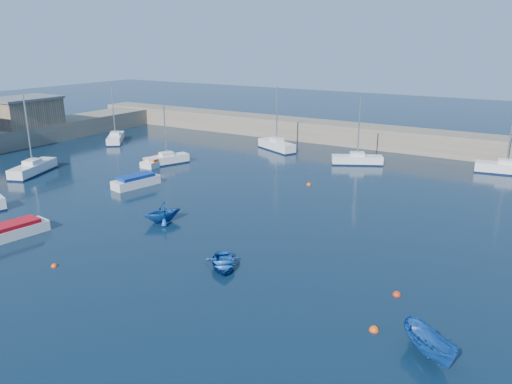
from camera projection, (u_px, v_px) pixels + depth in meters
The scene contains 19 objects.
ground at pixel (119, 301), 26.76m from camera, with size 220.00×220.00×0.00m, color black.
back_wall at pixel (385, 138), 63.90m from camera, with size 96.00×4.50×2.60m, color #716656.
brick_shed_a at pixel (25, 112), 66.03m from camera, with size 6.00×8.00×3.40m, color #866A4E.
sailboat_2 at pixel (33, 168), 51.81m from camera, with size 3.96×6.48×8.28m.
sailboat_3 at pixel (167, 159), 55.70m from camera, with size 3.19×5.20×6.78m.
sailboat_4 at pixel (116, 138), 67.56m from camera, with size 5.22×5.78×8.01m.
sailboat_5 at pixel (277, 145), 62.64m from camera, with size 6.04×4.06×7.93m.
sailboat_6 at pixel (357, 159), 55.70m from camera, with size 5.66×3.93×7.37m.
sailboat_7 at pixel (506, 168), 51.83m from camera, with size 6.15×2.54×7.93m.
motorboat_0 at pixel (13, 230), 35.35m from camera, with size 2.27×4.84×1.04m.
motorboat_1 at pixel (136, 181), 47.35m from camera, with size 2.48×4.80×1.12m.
motorboat_2 at pixel (159, 161), 55.56m from camera, with size 1.81×4.63×0.94m.
dinghy_center at pixel (223, 263), 30.55m from camera, with size 2.23×3.12×0.65m, color #154897.
dinghy_left at pixel (162, 212), 38.15m from camera, with size 2.57×2.98×1.57m, color #154897.
dinghy_right at pixel (430, 345), 21.86m from camera, with size 1.25×3.33×1.28m, color #154897.
buoy_0 at pixel (54, 266), 30.85m from camera, with size 0.38×0.38×0.38m, color #DE490B.
buoy_1 at pixel (397, 295), 27.40m from camera, with size 0.47×0.47×0.47m, color red.
buoy_2 at pixel (374, 330), 24.09m from camera, with size 0.48×0.48×0.48m, color #DE490B.
buoy_3 at pixel (309, 185), 47.95m from camera, with size 0.47×0.47×0.47m, color #DE490B.
Camera 1 is at (18.68, -16.52, 13.52)m, focal length 35.00 mm.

